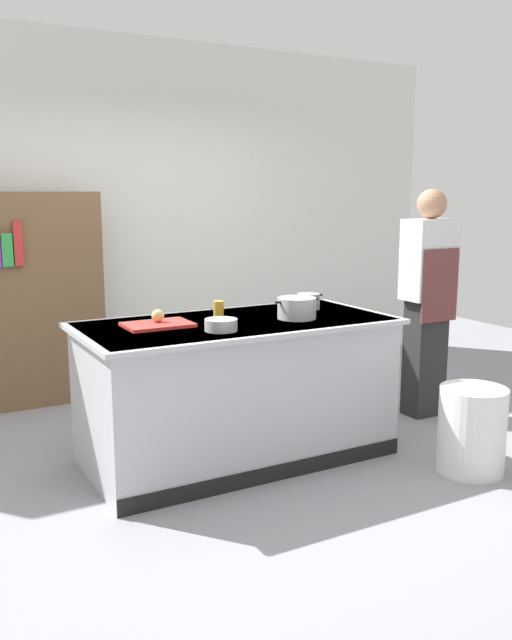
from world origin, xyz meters
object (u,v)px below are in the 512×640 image
(stock_pot, at_px, (297,308))
(juice_cup, at_px, (219,308))
(person_chef, at_px, (428,298))
(bookshelf, at_px, (32,300))
(trash_bin, at_px, (472,430))
(sauce_pan, at_px, (308,301))
(mixing_bowl, at_px, (221,325))
(onion, at_px, (158,316))

(stock_pot, bearing_deg, juice_cup, 141.19)
(person_chef, height_order, bookshelf, person_chef)
(stock_pot, height_order, trash_bin, stock_pot)
(person_chef, bearing_deg, juice_cup, 83.71)
(sauce_pan, height_order, mixing_bowl, sauce_pan)
(sauce_pan, height_order, trash_bin, sauce_pan)
(sauce_pan, xyz_separation_m, mixing_bowl, (-0.86, -0.38, -0.02))
(trash_bin, bearing_deg, person_chef, 62.32)
(stock_pot, bearing_deg, trash_bin, -45.55)
(onion, xyz_separation_m, bookshelf, (-0.42, 1.69, -0.11))
(mixing_bowl, distance_m, juice_cup, 0.48)
(stock_pot, bearing_deg, sauce_pan, 45.23)
(juice_cup, bearing_deg, onion, -167.28)
(juice_cup, height_order, bookshelf, bookshelf)
(juice_cup, bearing_deg, stock_pot, -38.81)
(sauce_pan, bearing_deg, trash_bin, -63.96)
(mixing_bowl, bearing_deg, stock_pot, 11.42)
(stock_pot, height_order, juice_cup, stock_pot)
(bookshelf, bearing_deg, onion, -76.07)
(juice_cup, xyz_separation_m, bookshelf, (-0.88, 1.59, -0.10))
(stock_pot, height_order, bookshelf, bookshelf)
(sauce_pan, bearing_deg, person_chef, -4.07)
(onion, height_order, bookshelf, bookshelf)
(bookshelf, bearing_deg, sauce_pan, -47.03)
(stock_pot, bearing_deg, onion, 165.75)
(sauce_pan, relative_size, juice_cup, 2.24)
(onion, bearing_deg, sauce_pan, 2.31)
(trash_bin, bearing_deg, stock_pot, 134.45)
(trash_bin, bearing_deg, mixing_bowl, 153.99)
(stock_pot, height_order, person_chef, person_chef)
(mixing_bowl, distance_m, trash_bin, 1.67)
(onion, height_order, juice_cup, juice_cup)
(onion, bearing_deg, bookshelf, 103.93)
(juice_cup, distance_m, trash_bin, 1.75)
(onion, bearing_deg, stock_pot, -14.25)
(onion, xyz_separation_m, juice_cup, (0.46, 0.10, -0.01))
(stock_pot, xyz_separation_m, bookshelf, (-1.28, 1.91, -0.12))
(sauce_pan, distance_m, bookshelf, 2.26)
(trash_bin, relative_size, bookshelf, 0.31)
(mixing_bowl, bearing_deg, bookshelf, 108.50)
(stock_pot, distance_m, mixing_bowl, 0.61)
(stock_pot, relative_size, sauce_pan, 1.39)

